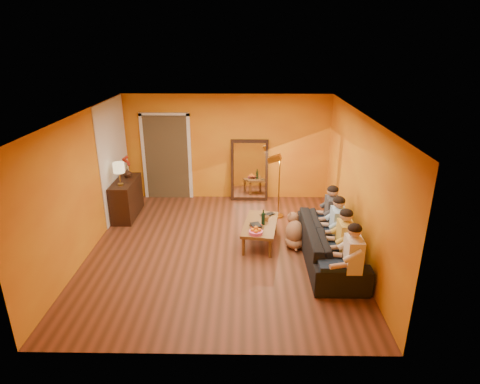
{
  "coord_description": "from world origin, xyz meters",
  "views": [
    {
      "loc": [
        0.47,
        -6.82,
        3.83
      ],
      "look_at": [
        0.35,
        0.5,
        1.0
      ],
      "focal_mm": 30.0,
      "sensor_mm": 36.0,
      "label": 1
    }
  ],
  "objects_px": {
    "table_lamp": "(119,174)",
    "sofa": "(330,244)",
    "person_mid_left": "(345,243)",
    "mirror_frame": "(249,170)",
    "wine_bottle": "(263,217)",
    "tumbler": "(266,218)",
    "laptop": "(269,215)",
    "coffee_table": "(260,233)",
    "person_mid_right": "(338,228)",
    "person_far_left": "(353,260)",
    "person_far_right": "(332,216)",
    "sideboard": "(127,198)",
    "floor_lamp": "(279,187)",
    "vase": "(127,173)",
    "dog": "(295,230)"
  },
  "relations": [
    {
      "from": "sideboard",
      "to": "person_far_right",
      "type": "relative_size",
      "value": 0.97
    },
    {
      "from": "sofa",
      "to": "coffee_table",
      "type": "relative_size",
      "value": 1.93
    },
    {
      "from": "dog",
      "to": "laptop",
      "type": "relative_size",
      "value": 2.15
    },
    {
      "from": "floor_lamp",
      "to": "wine_bottle",
      "type": "xyz_separation_m",
      "value": [
        -0.4,
        -1.29,
        -0.14
      ]
    },
    {
      "from": "floor_lamp",
      "to": "person_far_right",
      "type": "relative_size",
      "value": 1.18
    },
    {
      "from": "sofa",
      "to": "mirror_frame",
      "type": "bearing_deg",
      "value": 25.74
    },
    {
      "from": "table_lamp",
      "to": "person_mid_right",
      "type": "distance_m",
      "value": 4.66
    },
    {
      "from": "person_mid_right",
      "to": "table_lamp",
      "type": "bearing_deg",
      "value": 160.74
    },
    {
      "from": "sideboard",
      "to": "wine_bottle",
      "type": "height_order",
      "value": "sideboard"
    },
    {
      "from": "table_lamp",
      "to": "coffee_table",
      "type": "height_order",
      "value": "table_lamp"
    },
    {
      "from": "coffee_table",
      "to": "person_mid_right",
      "type": "xyz_separation_m",
      "value": [
        1.38,
        -0.58,
        0.4
      ]
    },
    {
      "from": "dog",
      "to": "laptop",
      "type": "distance_m",
      "value": 0.69
    },
    {
      "from": "person_mid_right",
      "to": "laptop",
      "type": "height_order",
      "value": "person_mid_right"
    },
    {
      "from": "laptop",
      "to": "mirror_frame",
      "type": "bearing_deg",
      "value": 68.51
    },
    {
      "from": "sofa",
      "to": "laptop",
      "type": "xyz_separation_m",
      "value": [
        -1.07,
        1.03,
        0.09
      ]
    },
    {
      "from": "table_lamp",
      "to": "sofa",
      "type": "distance_m",
      "value": 4.6
    },
    {
      "from": "sofa",
      "to": "person_mid_left",
      "type": "distance_m",
      "value": 0.54
    },
    {
      "from": "person_far_left",
      "to": "person_mid_left",
      "type": "height_order",
      "value": "same"
    },
    {
      "from": "mirror_frame",
      "to": "person_far_left",
      "type": "bearing_deg",
      "value": -68.48
    },
    {
      "from": "coffee_table",
      "to": "person_far_right",
      "type": "bearing_deg",
      "value": 7.61
    },
    {
      "from": "table_lamp",
      "to": "floor_lamp",
      "type": "height_order",
      "value": "floor_lamp"
    },
    {
      "from": "person_mid_right",
      "to": "mirror_frame",
      "type": "bearing_deg",
      "value": 118.52
    },
    {
      "from": "sideboard",
      "to": "person_mid_left",
      "type": "bearing_deg",
      "value": -28.54
    },
    {
      "from": "sofa",
      "to": "sideboard",
      "type": "bearing_deg",
      "value": 65.56
    },
    {
      "from": "coffee_table",
      "to": "wine_bottle",
      "type": "bearing_deg",
      "value": -36.31
    },
    {
      "from": "sofa",
      "to": "laptop",
      "type": "distance_m",
      "value": 1.48
    },
    {
      "from": "dog",
      "to": "person_far_left",
      "type": "height_order",
      "value": "person_far_left"
    },
    {
      "from": "sofa",
      "to": "tumbler",
      "type": "relative_size",
      "value": 21.78
    },
    {
      "from": "sideboard",
      "to": "floor_lamp",
      "type": "distance_m",
      "value": 3.45
    },
    {
      "from": "sideboard",
      "to": "tumbler",
      "type": "bearing_deg",
      "value": -19.96
    },
    {
      "from": "coffee_table",
      "to": "tumbler",
      "type": "relative_size",
      "value": 11.3
    },
    {
      "from": "table_lamp",
      "to": "sofa",
      "type": "xyz_separation_m",
      "value": [
        4.24,
        -1.63,
        -0.76
      ]
    },
    {
      "from": "mirror_frame",
      "to": "vase",
      "type": "relative_size",
      "value": 7.67
    },
    {
      "from": "table_lamp",
      "to": "person_far_right",
      "type": "xyz_separation_m",
      "value": [
        4.37,
        -0.98,
        -0.49
      ]
    },
    {
      "from": "person_far_left",
      "to": "person_mid_left",
      "type": "relative_size",
      "value": 1.0
    },
    {
      "from": "wine_bottle",
      "to": "tumbler",
      "type": "xyz_separation_m",
      "value": [
        0.07,
        0.17,
        -0.1
      ]
    },
    {
      "from": "sofa",
      "to": "person_mid_right",
      "type": "relative_size",
      "value": 1.93
    },
    {
      "from": "wine_bottle",
      "to": "person_far_right",
      "type": "bearing_deg",
      "value": 1.04
    },
    {
      "from": "table_lamp",
      "to": "person_mid_right",
      "type": "height_order",
      "value": "table_lamp"
    },
    {
      "from": "person_mid_left",
      "to": "tumbler",
      "type": "bearing_deg",
      "value": 135.21
    },
    {
      "from": "sofa",
      "to": "vase",
      "type": "xyz_separation_m",
      "value": [
        -4.24,
        2.18,
        0.61
      ]
    },
    {
      "from": "table_lamp",
      "to": "laptop",
      "type": "relative_size",
      "value": 1.6
    },
    {
      "from": "wine_bottle",
      "to": "sofa",
      "type": "bearing_deg",
      "value": -27.65
    },
    {
      "from": "table_lamp",
      "to": "coffee_table",
      "type": "distance_m",
      "value": 3.27
    },
    {
      "from": "mirror_frame",
      "to": "person_mid_left",
      "type": "bearing_deg",
      "value": -65.44
    },
    {
      "from": "coffee_table",
      "to": "laptop",
      "type": "bearing_deg",
      "value": 71.48
    },
    {
      "from": "dog",
      "to": "sofa",
      "type": "bearing_deg",
      "value": -57.91
    },
    {
      "from": "sideboard",
      "to": "vase",
      "type": "xyz_separation_m",
      "value": [
        0.0,
        0.25,
        0.52
      ]
    },
    {
      "from": "person_mid_left",
      "to": "person_far_left",
      "type": "bearing_deg",
      "value": -90.0
    },
    {
      "from": "sofa",
      "to": "dog",
      "type": "bearing_deg",
      "value": 46.85
    }
  ]
}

